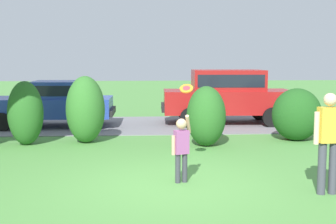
{
  "coord_description": "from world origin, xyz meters",
  "views": [
    {
      "loc": [
        -0.58,
        -8.09,
        2.31
      ],
      "look_at": [
        0.11,
        2.2,
        1.1
      ],
      "focal_mm": 48.62,
      "sensor_mm": 36.0,
      "label": 1
    }
  ],
  "objects_px": {
    "frisbee": "(186,89)",
    "adult_onlooker": "(329,138)",
    "parked_suv": "(227,94)",
    "child_thrower": "(181,145)",
    "parked_sedan": "(52,102)"
  },
  "relations": [
    {
      "from": "parked_sedan",
      "to": "frisbee",
      "type": "bearing_deg",
      "value": -57.6
    },
    {
      "from": "child_thrower",
      "to": "parked_sedan",
      "type": "bearing_deg",
      "value": 116.99
    },
    {
      "from": "child_thrower",
      "to": "frisbee",
      "type": "bearing_deg",
      "value": 79.21
    },
    {
      "from": "parked_suv",
      "to": "child_thrower",
      "type": "xyz_separation_m",
      "value": [
        -2.39,
        -7.65,
        -0.36
      ]
    },
    {
      "from": "parked_sedan",
      "to": "adult_onlooker",
      "type": "relative_size",
      "value": 2.55
    },
    {
      "from": "parked_sedan",
      "to": "child_thrower",
      "type": "xyz_separation_m",
      "value": [
        3.71,
        -7.29,
        -0.13
      ]
    },
    {
      "from": "parked_sedan",
      "to": "adult_onlooker",
      "type": "bearing_deg",
      "value": -53.16
    },
    {
      "from": "parked_sedan",
      "to": "child_thrower",
      "type": "height_order",
      "value": "parked_sedan"
    },
    {
      "from": "adult_onlooker",
      "to": "frisbee",
      "type": "bearing_deg",
      "value": 137.81
    },
    {
      "from": "frisbee",
      "to": "adult_onlooker",
      "type": "height_order",
      "value": "frisbee"
    },
    {
      "from": "parked_sedan",
      "to": "parked_suv",
      "type": "distance_m",
      "value": 6.11
    },
    {
      "from": "parked_suv",
      "to": "adult_onlooker",
      "type": "bearing_deg",
      "value": -89.76
    },
    {
      "from": "frisbee",
      "to": "parked_suv",
      "type": "bearing_deg",
      "value": 71.61
    },
    {
      "from": "frisbee",
      "to": "adult_onlooker",
      "type": "bearing_deg",
      "value": -42.19
    },
    {
      "from": "frisbee",
      "to": "adult_onlooker",
      "type": "distance_m",
      "value": 3.07
    }
  ]
}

